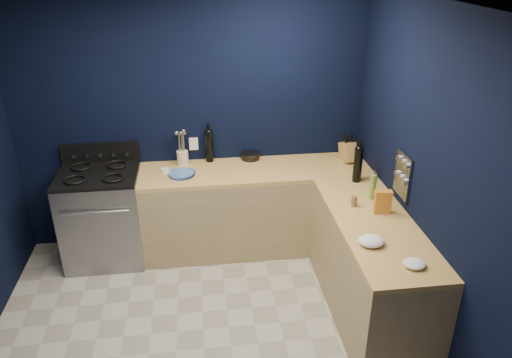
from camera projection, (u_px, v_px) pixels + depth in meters
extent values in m
cube|color=#AAA494|center=(204.00, 349.00, 3.93)|extent=(3.50, 3.50, 0.02)
cube|color=silver|center=(183.00, 6.00, 2.79)|extent=(3.50, 3.50, 0.02)
cube|color=black|center=(192.00, 123.00, 4.93)|extent=(3.50, 0.02, 2.60)
cube|color=black|center=(438.00, 192.00, 3.57)|extent=(0.02, 3.50, 2.60)
cube|color=tan|center=(255.00, 210.00, 5.09)|extent=(2.30, 0.63, 0.86)
cube|color=olive|center=(255.00, 171.00, 4.90)|extent=(2.30, 0.63, 0.04)
cube|color=tan|center=(370.00, 270.00, 4.16)|extent=(0.63, 1.67, 0.86)
cube|color=olive|center=(375.00, 224.00, 3.97)|extent=(0.63, 1.67, 0.04)
cube|color=gray|center=(104.00, 218.00, 4.89)|extent=(0.76, 0.66, 0.92)
cube|color=black|center=(99.00, 235.00, 4.61)|extent=(0.59, 0.02, 0.42)
cube|color=black|center=(97.00, 175.00, 4.68)|extent=(0.76, 0.66, 0.03)
cube|color=black|center=(101.00, 153.00, 4.91)|extent=(0.76, 0.06, 0.20)
cube|color=gray|center=(403.00, 175.00, 4.11)|extent=(0.02, 0.28, 0.38)
cube|color=white|center=(194.00, 144.00, 5.01)|extent=(0.09, 0.02, 0.13)
cylinder|color=#3245A5|center=(182.00, 174.00, 4.75)|extent=(0.25, 0.25, 0.03)
cylinder|color=white|center=(165.00, 170.00, 4.82)|extent=(0.09, 0.09, 0.03)
cylinder|color=beige|center=(183.00, 158.00, 4.96)|extent=(0.13, 0.13, 0.14)
cylinder|color=black|center=(209.00, 146.00, 4.99)|extent=(0.10, 0.10, 0.33)
cylinder|color=black|center=(251.00, 156.00, 5.10)|extent=(0.22, 0.22, 0.07)
cube|color=olive|center=(348.00, 152.00, 5.03)|extent=(0.16, 0.25, 0.25)
cylinder|color=black|center=(358.00, 165.00, 4.57)|extent=(0.09, 0.09, 0.33)
cylinder|color=olive|center=(373.00, 187.00, 4.27)|extent=(0.06, 0.06, 0.24)
cylinder|color=olive|center=(377.00, 203.00, 4.14)|extent=(0.06, 0.06, 0.10)
cylinder|color=olive|center=(354.00, 201.00, 4.18)|extent=(0.06, 0.06, 0.10)
cube|color=#AB2826|center=(383.00, 202.00, 4.05)|extent=(0.15, 0.08, 0.20)
ellipsoid|color=white|center=(371.00, 241.00, 3.65)|extent=(0.22, 0.20, 0.07)
ellipsoid|color=white|center=(414.00, 264.00, 3.41)|extent=(0.19, 0.18, 0.05)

